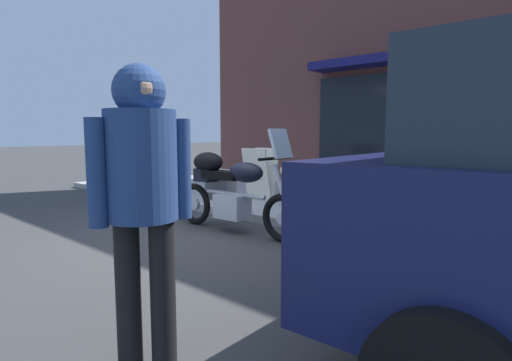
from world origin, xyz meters
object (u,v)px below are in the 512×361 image
touring_motorcycle (229,188)px  sandwich_board_sign (260,174)px  second_bicycle_by_cafe (101,182)px  pedestrian_walking (142,182)px  parked_bicycle (156,189)px

touring_motorcycle → sandwich_board_sign: bearing=118.0°
second_bicycle_by_cafe → pedestrian_walking: bearing=-25.5°
parked_bicycle → second_bicycle_by_cafe: 1.65m
parked_bicycle → sandwich_board_sign: (1.19, 1.38, 0.23)m
sandwich_board_sign → second_bicycle_by_cafe: bearing=-151.6°
parked_bicycle → second_bicycle_by_cafe: second_bicycle_by_cafe is taller
touring_motorcycle → second_bicycle_by_cafe: bearing=178.4°
parked_bicycle → sandwich_board_sign: 1.84m
pedestrian_walking → sandwich_board_sign: size_ratio=1.81×
touring_motorcycle → pedestrian_walking: 3.33m
sandwich_board_sign → pedestrian_walking: bearing=-56.0°
sandwich_board_sign → touring_motorcycle: bearing=-62.0°
touring_motorcycle → parked_bicycle: (-2.05, 0.25, -0.23)m
touring_motorcycle → sandwich_board_sign: 1.85m
sandwich_board_sign → second_bicycle_by_cafe: sandwich_board_sign is taller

